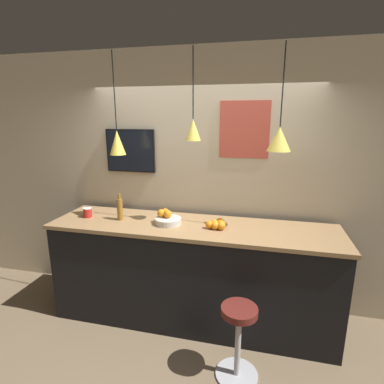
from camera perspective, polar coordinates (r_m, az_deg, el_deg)
The scene contains 13 objects.
ground_plane at distance 3.14m, azimuth -3.18°, elevation -29.73°, with size 14.00×14.00×0.00m, color #756047.
back_wall at distance 3.44m, azimuth 1.84°, elevation 1.99°, with size 8.00×0.06×2.90m.
service_counter at distance 3.32m, azimuth 0.00°, elevation -15.16°, with size 2.97×0.74×1.09m.
bar_stool at distance 2.78m, azimuth 8.82°, elevation -25.04°, with size 0.37×0.37×0.67m.
fruit_bowl at distance 3.13m, azimuth -4.73°, elevation -5.01°, with size 0.27×0.27×0.15m.
orange_pile at distance 3.01m, azimuth 4.80°, elevation -6.13°, with size 0.20×0.22×0.09m.
juice_bottle at distance 3.29m, azimuth -13.58°, elevation -3.15°, with size 0.06×0.06×0.29m.
spread_jar at distance 3.51m, azimuth -19.30°, elevation -3.69°, with size 0.09×0.09×0.11m.
pendant_lamp_left at distance 3.23m, azimuth -14.05°, elevation 9.23°, with size 0.17×0.17×1.01m.
pendant_lamp_middle at distance 2.94m, azimuth 0.21°, elevation 11.89°, with size 0.15×0.15×0.85m.
pendant_lamp_right at distance 2.87m, azimuth 16.29°, elevation 9.72°, with size 0.22×0.22×0.93m.
mounted_tv at distance 3.60m, azimuth -11.65°, elevation 7.71°, with size 0.59×0.04×0.49m.
wall_poster at distance 3.27m, azimuth 9.93°, elevation 11.61°, with size 0.52×0.01×0.59m.
Camera 1 is at (0.67, -2.16, 2.18)m, focal length 28.00 mm.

